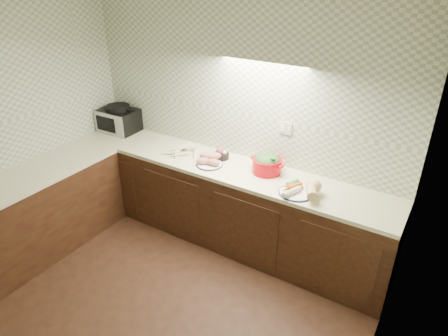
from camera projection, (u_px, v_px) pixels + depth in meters
The scene contains 8 objects.
room at pixel (102, 154), 2.65m from camera, with size 3.60×3.60×2.60m.
counter at pixel (122, 219), 4.02m from camera, with size 3.60×3.60×0.90m.
toaster_oven at pixel (119, 119), 4.86m from camera, with size 0.46×0.36×0.32m.
parsnip_pile at pixel (183, 151), 4.33m from camera, with size 0.40×0.36×0.07m.
sweet_potato_plate at pixel (210, 161), 4.09m from camera, with size 0.28×0.27×0.13m.
onion_bowl at pixel (221, 154), 4.22m from camera, with size 0.16×0.16×0.12m.
dutch_oven at pixel (267, 163), 3.92m from camera, with size 0.36×0.33×0.20m.
veg_plate at pixel (305, 188), 3.58m from camera, with size 0.41×0.40×0.15m.
Camera 1 is at (1.95, -1.59, 2.77)m, focal length 32.00 mm.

